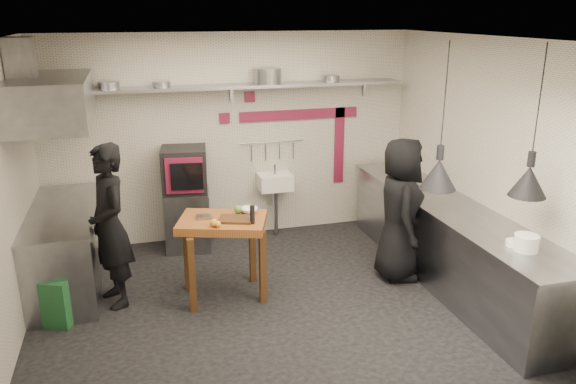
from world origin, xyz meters
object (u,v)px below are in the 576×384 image
object	(u,v)px
combi_oven	(184,170)
chef_right	(400,210)
prep_table	(224,258)
green_bin	(59,300)
oven_stand	(188,220)
chef_left	(110,226)

from	to	relation	value
combi_oven	chef_right	distance (m)	2.80
combi_oven	prep_table	bearing A→B (deg)	-72.95
green_bin	chef_right	size ratio (longest dim) A/B	0.29
oven_stand	chef_right	xyz separation A→B (m)	(2.31, -1.53, 0.45)
chef_right	chef_left	bearing A→B (deg)	101.12
green_bin	prep_table	world-z (taller)	prep_table
oven_stand	prep_table	world-z (taller)	prep_table
green_bin	prep_table	size ratio (longest dim) A/B	0.54
oven_stand	prep_table	distance (m)	1.48
oven_stand	combi_oven	size ratio (longest dim) A/B	1.38
chef_left	chef_right	size ratio (longest dim) A/B	1.05
green_bin	chef_right	world-z (taller)	chef_right
chef_left	chef_right	xyz separation A→B (m)	(3.24, -0.25, -0.04)
prep_table	chef_left	distance (m)	1.26
combi_oven	chef_left	distance (m)	1.60
prep_table	chef_right	size ratio (longest dim) A/B	0.54
oven_stand	green_bin	bearing A→B (deg)	-125.87
chef_left	chef_right	distance (m)	3.25
combi_oven	green_bin	distance (m)	2.32
oven_stand	combi_oven	world-z (taller)	combi_oven
oven_stand	chef_right	bearing A→B (deg)	-25.99
chef_right	prep_table	bearing A→B (deg)	103.47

